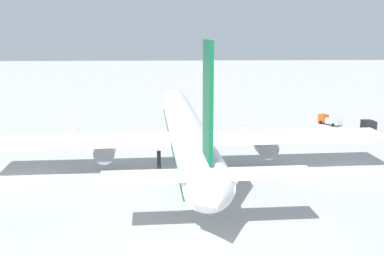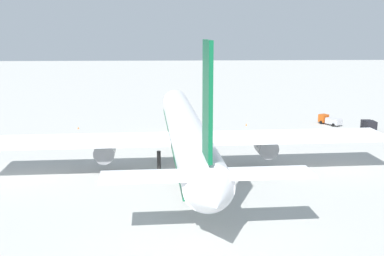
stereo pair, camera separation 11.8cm
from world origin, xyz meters
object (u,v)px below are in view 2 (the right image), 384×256
Objects in this scene: airliner at (186,132)px; traffic_cone_2 at (78,128)px; traffic_cone_1 at (246,125)px; service_truck_0 at (330,120)px; traffic_cone_0 at (340,133)px; service_truck_3 at (369,125)px.

airliner is 142.43× the size of traffic_cone_2.
airliner is 46.30m from traffic_cone_2.
traffic_cone_1 is at bearing -87.18° from traffic_cone_2.
traffic_cone_2 is (-2.33, 67.09, -1.02)m from service_truck_0.
service_truck_0 reaches higher than traffic_cone_1.
traffic_cone_1 is 1.00× the size of traffic_cone_2.
airliner reaches higher than traffic_cone_1.
service_truck_0 is at bearing -5.31° from traffic_cone_0.
airliner is 15.35× the size of service_truck_3.
traffic_cone_1 is at bearing 62.71° from traffic_cone_0.
airliner is at bearing 125.65° from traffic_cone_0.
airliner is at bearing -144.04° from traffic_cone_2.
airliner is 43.49m from traffic_cone_1.
service_truck_3 reaches higher than traffic_cone_1.
traffic_cone_0 is 1.00× the size of traffic_cone_1.
service_truck_3 is at bearing -140.21° from service_truck_0.
traffic_cone_2 is at bearing 91.99° from service_truck_0.
service_truck_0 is 1.34× the size of service_truck_3.
airliner is 56.76m from service_truck_3.
service_truck_3 is at bearing -72.04° from traffic_cone_0.
traffic_cone_2 is at bearing 35.96° from airliner.
traffic_cone_0 is 24.39m from traffic_cone_1.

